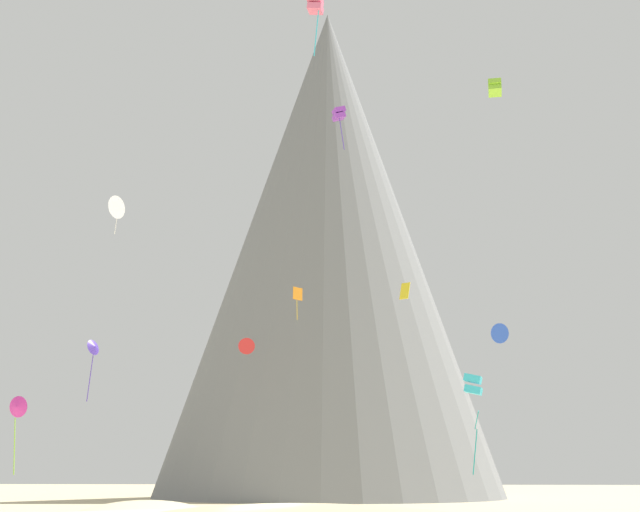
% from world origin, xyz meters
% --- Properties ---
extents(rock_massif, '(62.66, 62.66, 67.53)m').
position_xyz_m(rock_massif, '(-5.01, 78.89, 29.51)').
color(rock_massif, slate).
rests_on(rock_massif, ground_plane).
extents(kite_yellow_mid, '(0.92, 0.82, 1.41)m').
position_xyz_m(kite_yellow_mid, '(5.80, 34.10, 17.36)').
color(kite_yellow_mid, yellow).
extents(kite_rainbow_high, '(1.22, 1.17, 4.69)m').
position_xyz_m(kite_rainbow_high, '(-0.38, 23.33, 37.07)').
color(kite_rainbow_high, '#E5668C').
extents(kite_lime_high, '(1.41, 1.52, 1.63)m').
position_xyz_m(kite_lime_high, '(15.40, 47.84, 40.99)').
color(kite_lime_high, '#8CD133').
extents(kite_orange_mid, '(0.94, 0.91, 3.38)m').
position_xyz_m(kite_orange_mid, '(-4.89, 50.25, 20.38)').
color(kite_orange_mid, orange).
extents(kite_cyan_low, '(1.27, 1.21, 1.35)m').
position_xyz_m(kite_cyan_low, '(9.85, 20.05, 8.48)').
color(kite_cyan_low, '#33BCDB').
extents(kite_red_mid, '(1.80, 0.77, 1.77)m').
position_xyz_m(kite_red_mid, '(-11.04, 56.01, 16.17)').
color(kite_red_mid, red).
extents(kite_white_high, '(1.33, 2.39, 4.22)m').
position_xyz_m(kite_white_high, '(-24.69, 51.59, 30.64)').
color(kite_white_high, white).
extents(kite_indigo_mid, '(1.28, 1.72, 5.98)m').
position_xyz_m(kite_indigo_mid, '(-23.97, 45.68, 14.73)').
color(kite_indigo_mid, '#5138B2').
extents(kite_violet_high, '(1.51, 1.45, 4.45)m').
position_xyz_m(kite_violet_high, '(-0.27, 45.38, 37.71)').
color(kite_violet_high, purple).
extents(kite_magenta_low, '(1.72, 0.76, 6.07)m').
position_xyz_m(kite_magenta_low, '(-24.90, 31.95, 8.08)').
color(kite_magenta_low, '#D1339E').
extents(kite_teal_low, '(0.72, 1.09, 4.98)m').
position_xyz_m(kite_teal_low, '(11.18, 35.92, 6.62)').
color(kite_teal_low, teal).
extents(kite_blue_mid, '(1.90, 1.25, 1.84)m').
position_xyz_m(kite_blue_mid, '(14.17, 43.96, 15.32)').
color(kite_blue_mid, blue).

